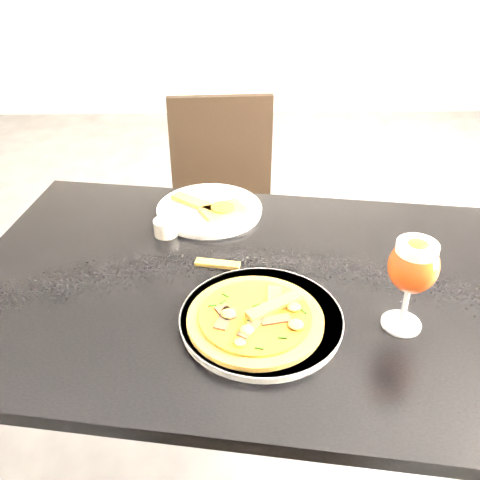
{
  "coord_description": "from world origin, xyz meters",
  "views": [
    {
      "loc": [
        -0.02,
        -1.08,
        1.45
      ],
      "look_at": [
        0.0,
        -0.13,
        0.83
      ],
      "focal_mm": 40.0,
      "sensor_mm": 36.0,
      "label": 1
    }
  ],
  "objects_px": {
    "pizza": "(256,318)",
    "dining_table": "(240,312)",
    "chair_far": "(223,208)",
    "beer_glass": "(413,267)"
  },
  "relations": [
    {
      "from": "pizza",
      "to": "dining_table",
      "type": "bearing_deg",
      "value": 99.84
    },
    {
      "from": "dining_table",
      "to": "pizza",
      "type": "distance_m",
      "value": 0.19
    },
    {
      "from": "chair_far",
      "to": "beer_glass",
      "type": "height_order",
      "value": "beer_glass"
    },
    {
      "from": "beer_glass",
      "to": "chair_far",
      "type": "bearing_deg",
      "value": 110.29
    },
    {
      "from": "dining_table",
      "to": "chair_far",
      "type": "relative_size",
      "value": 1.53
    },
    {
      "from": "chair_far",
      "to": "pizza",
      "type": "relative_size",
      "value": 3.3
    },
    {
      "from": "dining_table",
      "to": "pizza",
      "type": "xyz_separation_m",
      "value": [
        0.03,
        -0.15,
        0.12
      ]
    },
    {
      "from": "dining_table",
      "to": "chair_far",
      "type": "bearing_deg",
      "value": 102.2
    },
    {
      "from": "chair_far",
      "to": "pizza",
      "type": "bearing_deg",
      "value": -88.77
    },
    {
      "from": "pizza",
      "to": "chair_far",
      "type": "bearing_deg",
      "value": 94.3
    }
  ]
}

